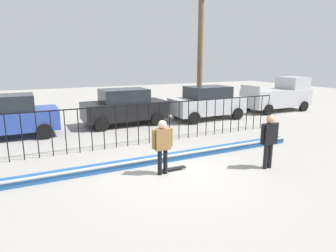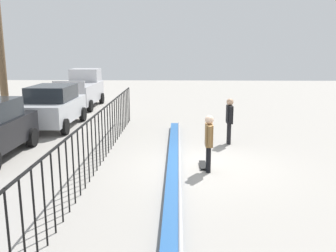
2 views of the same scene
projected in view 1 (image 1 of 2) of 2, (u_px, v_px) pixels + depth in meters
The scene contains 10 objects.
ground_plane at pixel (175, 170), 9.11m from camera, with size 60.00×60.00×0.00m, color #9E9991.
bowl_coping_ledge at pixel (162, 158), 9.88m from camera, with size 11.00×0.41×0.27m.
perimeter_fence at pixel (138, 120), 11.66m from camera, with size 14.04×0.04×1.67m.
skateboarder at pixel (162, 142), 8.61m from camera, with size 0.67×0.25×1.67m.
skateboard at pixel (174, 168), 9.12m from camera, with size 0.80×0.20×0.07m.
camera_operator at pixel (269, 137), 9.09m from camera, with size 0.69×0.26×1.72m.
parked_car_blue at pixel (6, 116), 12.72m from camera, with size 4.30×2.12×1.90m.
parked_car_black at pixel (124, 107), 15.36m from camera, with size 4.30×2.12×1.90m.
parked_car_silver at pixel (207, 102), 16.89m from camera, with size 4.30×2.12×1.90m.
pickup_truck at pixel (279, 95), 19.66m from camera, with size 4.70×2.12×2.24m.
Camera 1 is at (-3.99, -7.59, 3.38)m, focal length 31.15 mm.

